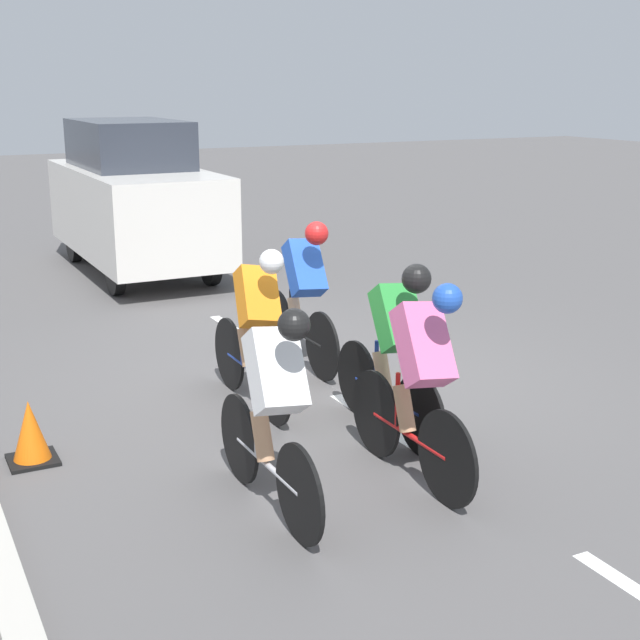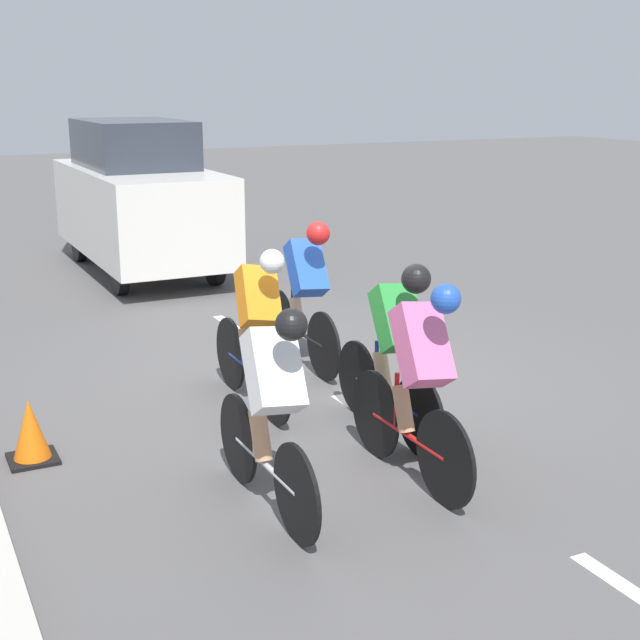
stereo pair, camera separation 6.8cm
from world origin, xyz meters
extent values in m
plane|color=#565454|center=(0.00, 0.00, 0.00)|extent=(60.00, 60.00, 0.00)
cube|color=white|center=(0.00, 1.07, 0.00)|extent=(0.12, 1.40, 0.01)
cube|color=white|center=(0.00, -2.13, 0.00)|extent=(0.12, 1.40, 0.01)
cylinder|color=black|center=(0.80, -0.25, 0.34)|extent=(0.03, 0.68, 0.68)
cylinder|color=black|center=(0.80, 0.76, 0.34)|extent=(0.03, 0.68, 0.68)
cylinder|color=navy|center=(0.80, 0.25, 0.34)|extent=(0.04, 1.02, 0.04)
cylinder|color=navy|center=(0.80, 0.08, 0.55)|extent=(0.04, 0.04, 0.42)
cylinder|color=yellow|center=(0.80, 0.20, 0.44)|extent=(0.07, 0.07, 0.16)
cylinder|color=tan|center=(0.80, 0.18, 0.52)|extent=(0.12, 0.23, 0.36)
cube|color=orange|center=(0.76, 0.35, 1.01)|extent=(0.40, 0.46, 0.58)
sphere|color=white|center=(0.71, 0.57, 1.36)|extent=(0.21, 0.21, 0.21)
cylinder|color=black|center=(1.46, 1.66, 0.33)|extent=(0.03, 0.65, 0.65)
cylinder|color=black|center=(1.46, 2.66, 0.33)|extent=(0.03, 0.65, 0.65)
cylinder|color=#B7B7BC|center=(1.46, 2.16, 0.33)|extent=(0.04, 1.00, 0.04)
cylinder|color=#B7B7BC|center=(1.46, 1.99, 0.54)|extent=(0.04, 0.04, 0.42)
cylinder|color=yellow|center=(1.46, 2.11, 0.43)|extent=(0.07, 0.07, 0.16)
cylinder|color=tan|center=(1.46, 2.09, 0.51)|extent=(0.12, 0.23, 0.36)
cube|color=white|center=(1.44, 2.26, 1.01)|extent=(0.38, 0.47, 0.58)
sphere|color=black|center=(1.41, 2.48, 1.36)|extent=(0.20, 0.20, 0.20)
cylinder|color=black|center=(-0.09, -1.12, 0.34)|extent=(0.03, 0.68, 0.68)
cylinder|color=black|center=(-0.09, -0.08, 0.34)|extent=(0.03, 0.68, 0.68)
cylinder|color=black|center=(-0.09, -0.60, 0.34)|extent=(0.04, 1.05, 0.04)
cylinder|color=black|center=(-0.09, -0.78, 0.55)|extent=(0.04, 0.04, 0.42)
cylinder|color=yellow|center=(-0.09, -0.65, 0.44)|extent=(0.07, 0.07, 0.16)
cylinder|color=#DBAD84|center=(-0.09, -0.68, 0.52)|extent=(0.12, 0.23, 0.36)
cube|color=blue|center=(-0.11, -0.50, 1.03)|extent=(0.36, 0.47, 0.58)
sphere|color=red|center=(-0.13, -0.28, 1.40)|extent=(0.23, 0.23, 0.23)
cylinder|color=black|center=(0.36, 1.70, 0.34)|extent=(0.03, 0.67, 0.67)
cylinder|color=black|center=(0.36, 2.65, 0.34)|extent=(0.03, 0.67, 0.67)
cylinder|color=red|center=(0.36, 2.18, 0.34)|extent=(0.04, 0.95, 0.04)
cylinder|color=red|center=(0.36, 2.01, 0.55)|extent=(0.04, 0.04, 0.42)
cylinder|color=yellow|center=(0.36, 2.13, 0.44)|extent=(0.07, 0.07, 0.16)
cylinder|color=tan|center=(0.36, 2.11, 0.52)|extent=(0.12, 0.23, 0.36)
cube|color=pink|center=(0.32, 2.28, 1.04)|extent=(0.38, 0.49, 0.61)
sphere|color=blue|center=(0.29, 2.50, 1.41)|extent=(0.20, 0.20, 0.20)
cylinder|color=black|center=(0.06, 0.88, 0.33)|extent=(0.03, 0.66, 0.66)
cylinder|color=black|center=(0.06, 1.87, 0.33)|extent=(0.03, 0.66, 0.66)
cylinder|color=navy|center=(0.06, 1.37, 0.33)|extent=(0.04, 0.99, 0.04)
cylinder|color=navy|center=(0.06, 1.20, 0.54)|extent=(0.04, 0.04, 0.42)
cylinder|color=yellow|center=(0.06, 1.32, 0.43)|extent=(0.07, 0.07, 0.16)
cylinder|color=#DBAD84|center=(0.06, 1.30, 0.51)|extent=(0.12, 0.23, 0.36)
cube|color=green|center=(0.04, 1.47, 1.00)|extent=(0.37, 0.46, 0.56)
sphere|color=black|center=(0.01, 1.69, 1.36)|extent=(0.23, 0.23, 0.23)
cylinder|color=black|center=(-0.58, -4.53, 0.32)|extent=(0.14, 0.64, 0.64)
cylinder|color=black|center=(0.78, -4.53, 0.32)|extent=(0.14, 0.64, 0.64)
cylinder|color=black|center=(-0.58, -7.14, 0.32)|extent=(0.14, 0.64, 0.64)
cylinder|color=black|center=(0.78, -7.14, 0.32)|extent=(0.14, 0.64, 0.64)
cube|color=silver|center=(0.10, -5.83, 0.94)|extent=(1.70, 4.21, 1.25)
cube|color=#2D333D|center=(0.10, -6.04, 1.91)|extent=(1.39, 2.32, 0.69)
cube|color=black|center=(2.75, 0.64, 0.01)|extent=(0.36, 0.36, 0.03)
cone|color=orange|center=(2.75, 0.64, 0.26)|extent=(0.28, 0.28, 0.46)
camera|label=1|loc=(3.63, 7.22, 2.80)|focal=50.00mm
camera|label=2|loc=(3.57, 7.25, 2.80)|focal=50.00mm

